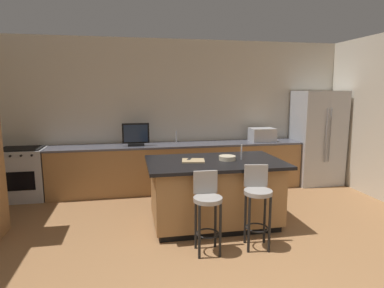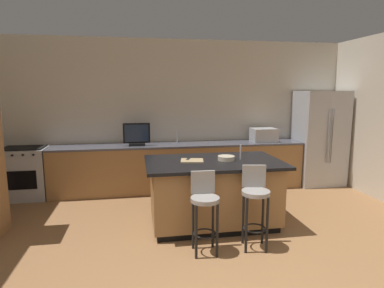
% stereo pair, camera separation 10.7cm
% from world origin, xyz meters
% --- Properties ---
extents(wall_back, '(7.12, 0.12, 2.90)m').
position_xyz_m(wall_back, '(0.00, 4.13, 1.45)').
color(wall_back, beige).
rests_on(wall_back, ground_plane).
extents(counter_back, '(4.81, 0.62, 0.91)m').
position_xyz_m(counter_back, '(-0.08, 3.75, 0.45)').
color(counter_back, '#9E7042').
rests_on(counter_back, ground_plane).
extents(kitchen_island, '(1.91, 1.16, 0.94)m').
position_xyz_m(kitchen_island, '(0.17, 2.05, 0.48)').
color(kitchen_island, black).
rests_on(kitchen_island, ground_plane).
extents(refrigerator, '(0.92, 0.74, 1.91)m').
position_xyz_m(refrigerator, '(2.79, 3.70, 0.96)').
color(refrigerator, '#B7BABF').
rests_on(refrigerator, ground_plane).
extents(range_oven, '(0.76, 0.63, 0.93)m').
position_xyz_m(range_oven, '(-2.87, 3.75, 0.46)').
color(range_oven, '#B7BABF').
rests_on(range_oven, ground_plane).
extents(microwave, '(0.48, 0.36, 0.27)m').
position_xyz_m(microwave, '(1.60, 3.75, 1.04)').
color(microwave, '#B7BABF').
rests_on(microwave, counter_back).
extents(tv_monitor, '(0.49, 0.16, 0.42)m').
position_xyz_m(tv_monitor, '(-0.90, 3.70, 1.10)').
color(tv_monitor, black).
rests_on(tv_monitor, counter_back).
extents(sink_faucet_back, '(0.02, 0.02, 0.24)m').
position_xyz_m(sink_faucet_back, '(-0.12, 3.85, 1.03)').
color(sink_faucet_back, '#B2B2B7').
rests_on(sink_faucet_back, counter_back).
extents(sink_faucet_island, '(0.02, 0.02, 0.22)m').
position_xyz_m(sink_faucet_island, '(0.56, 2.05, 1.05)').
color(sink_faucet_island, '#B2B2B7').
rests_on(sink_faucet_island, kitchen_island).
extents(bar_stool_left, '(0.34, 0.34, 0.97)m').
position_xyz_m(bar_stool_left, '(-0.13, 1.28, 0.58)').
color(bar_stool_left, gray).
rests_on(bar_stool_left, ground_plane).
extents(bar_stool_right, '(0.34, 0.36, 1.01)m').
position_xyz_m(bar_stool_right, '(0.50, 1.29, 0.61)').
color(bar_stool_right, gray).
rests_on(bar_stool_right, ground_plane).
extents(fruit_bowl, '(0.24, 0.24, 0.06)m').
position_xyz_m(fruit_bowl, '(0.35, 2.06, 0.97)').
color(fruit_bowl, beige).
rests_on(fruit_bowl, kitchen_island).
extents(cell_phone, '(0.07, 0.15, 0.01)m').
position_xyz_m(cell_phone, '(0.31, 2.11, 0.94)').
color(cell_phone, black).
rests_on(cell_phone, kitchen_island).
extents(tv_remote, '(0.11, 0.17, 0.02)m').
position_xyz_m(tv_remote, '(-0.18, 2.16, 0.95)').
color(tv_remote, black).
rests_on(tv_remote, kitchen_island).
extents(cutting_board, '(0.35, 0.31, 0.02)m').
position_xyz_m(cutting_board, '(-0.14, 2.07, 0.95)').
color(cutting_board, tan).
rests_on(cutting_board, kitchen_island).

